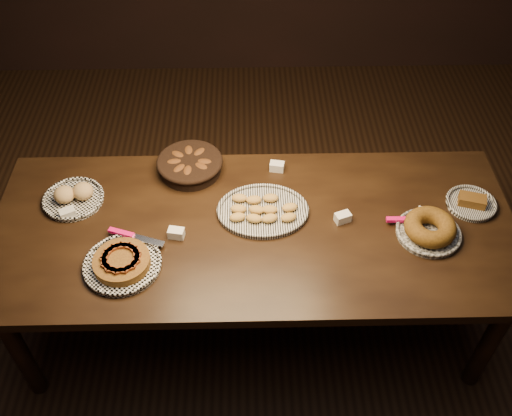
{
  "coord_description": "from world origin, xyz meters",
  "views": [
    {
      "loc": [
        -0.03,
        -1.73,
        2.67
      ],
      "look_at": [
        0.01,
        0.05,
        0.82
      ],
      "focal_mm": 40.0,
      "sensor_mm": 36.0,
      "label": 1
    }
  ],
  "objects_px": {
    "apple_tart_plate": "(122,263)",
    "bundt_cake_plate": "(429,229)",
    "madeleine_platter": "(262,210)",
    "buffet_table": "(254,237)"
  },
  "relations": [
    {
      "from": "apple_tart_plate",
      "to": "madeleine_platter",
      "type": "height_order",
      "value": "apple_tart_plate"
    },
    {
      "from": "buffet_table",
      "to": "madeleine_platter",
      "type": "relative_size",
      "value": 5.69
    },
    {
      "from": "apple_tart_plate",
      "to": "bundt_cake_plate",
      "type": "xyz_separation_m",
      "value": [
        1.34,
        0.15,
        0.01
      ]
    },
    {
      "from": "buffet_table",
      "to": "apple_tart_plate",
      "type": "relative_size",
      "value": 6.61
    },
    {
      "from": "apple_tart_plate",
      "to": "bundt_cake_plate",
      "type": "height_order",
      "value": "bundt_cake_plate"
    },
    {
      "from": "buffet_table",
      "to": "bundt_cake_plate",
      "type": "height_order",
      "value": "bundt_cake_plate"
    },
    {
      "from": "bundt_cake_plate",
      "to": "madeleine_platter",
      "type": "bearing_deg",
      "value": 169.47
    },
    {
      "from": "apple_tart_plate",
      "to": "madeleine_platter",
      "type": "xyz_separation_m",
      "value": [
        0.6,
        0.3,
        -0.01
      ]
    },
    {
      "from": "buffet_table",
      "to": "bundt_cake_plate",
      "type": "xyz_separation_m",
      "value": [
        0.78,
        -0.06,
        0.11
      ]
    },
    {
      "from": "buffet_table",
      "to": "madeleine_platter",
      "type": "distance_m",
      "value": 0.13
    }
  ]
}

